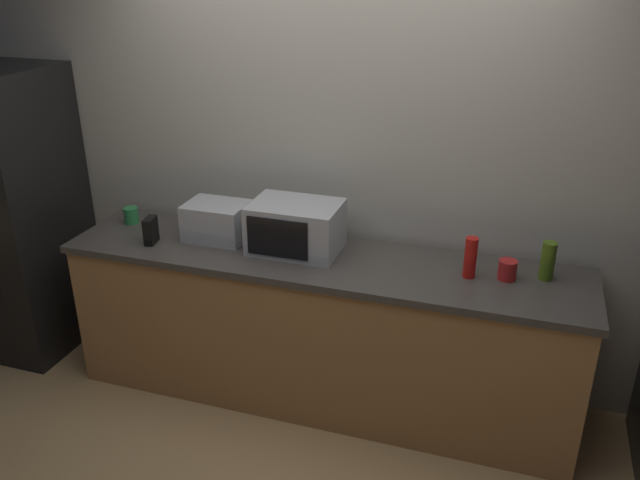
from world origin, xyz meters
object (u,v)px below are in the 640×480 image
object	(u,v)px
toaster_oven	(217,221)
microwave	(296,227)
mug_red	(507,270)
bottle_olive_oil	(548,261)
bottle_hot_sauce	(470,258)
cordless_phone	(151,230)
mug_green	(131,215)
refrigerator	(9,213)

from	to	relation	value
toaster_oven	microwave	bearing A→B (deg)	-1.46
toaster_oven	mug_red	bearing A→B (deg)	-0.46
bottle_olive_oil	toaster_oven	bearing A→B (deg)	-178.42
bottle_olive_oil	bottle_hot_sauce	distance (m)	0.38
cordless_phone	bottle_olive_oil	xyz separation A→B (m)	(2.11, 0.22, 0.02)
toaster_oven	bottle_olive_oil	world-z (taller)	toaster_oven
cordless_phone	mug_green	xyz separation A→B (m)	(-0.27, 0.22, -0.03)
mug_red	cordless_phone	bearing A→B (deg)	-175.18
refrigerator	microwave	world-z (taller)	refrigerator
refrigerator	toaster_oven	world-z (taller)	refrigerator
microwave	cordless_phone	distance (m)	0.82
microwave	cordless_phone	size ratio (longest dim) A/B	3.20
bottle_hot_sauce	mug_green	distance (m)	2.02
bottle_olive_oil	mug_green	distance (m)	2.38
bottle_hot_sauce	cordless_phone	bearing A→B (deg)	-175.77
microwave	mug_red	xyz separation A→B (m)	(1.12, -0.00, -0.08)
bottle_olive_oil	mug_green	bearing A→B (deg)	-179.92
cordless_phone	mug_red	xyz separation A→B (m)	(1.92, 0.16, -0.02)
cordless_phone	mug_green	distance (m)	0.35
microwave	mug_green	distance (m)	1.08
bottle_hot_sauce	toaster_oven	bearing A→B (deg)	178.13
refrigerator	cordless_phone	distance (m)	1.10
bottle_hot_sauce	mug_green	xyz separation A→B (m)	(-2.01, 0.09, -0.06)
microwave	bottle_olive_oil	distance (m)	1.31
mug_green	bottle_olive_oil	bearing A→B (deg)	0.08
mug_green	mug_red	distance (m)	2.20
bottle_olive_oil	mug_red	bearing A→B (deg)	-161.48
refrigerator	toaster_oven	size ratio (longest dim) A/B	5.29
bottle_olive_oil	mug_red	world-z (taller)	bottle_olive_oil
mug_red	mug_green	bearing A→B (deg)	178.47
microwave	bottle_hot_sauce	distance (m)	0.94
refrigerator	bottle_hot_sauce	size ratio (longest dim) A/B	8.46
microwave	cordless_phone	bearing A→B (deg)	-168.54
microwave	toaster_oven	distance (m)	0.48
refrigerator	cordless_phone	world-z (taller)	refrigerator
refrigerator	toaster_oven	bearing A→B (deg)	2.44
mug_red	toaster_oven	bearing A→B (deg)	179.54
refrigerator	bottle_olive_oil	bearing A→B (deg)	1.96
cordless_phone	bottle_olive_oil	size ratio (longest dim) A/B	0.76
cordless_phone	mug_green	bearing A→B (deg)	131.33
refrigerator	mug_green	size ratio (longest dim) A/B	18.60
toaster_oven	mug_red	world-z (taller)	toaster_oven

